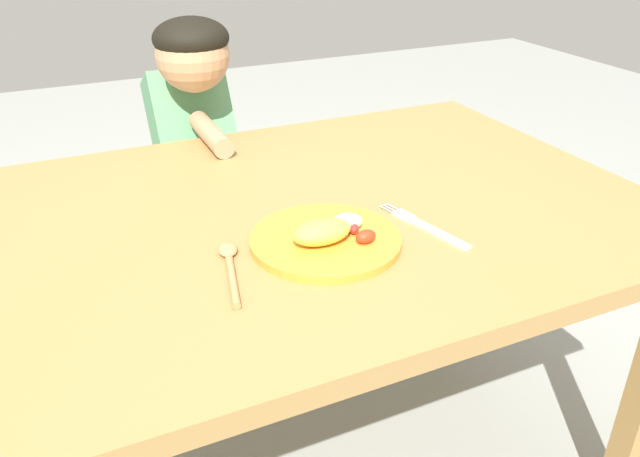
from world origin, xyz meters
TOP-DOWN VIEW (x-y plane):
  - dining_table at (0.00, 0.00)m, footprint 1.44×0.97m
  - plate at (-0.01, -0.16)m, footprint 0.27×0.27m
  - fork at (0.19, -0.18)m, footprint 0.07×0.22m
  - spoon at (-0.19, -0.16)m, footprint 0.07×0.20m
  - person at (-0.05, 0.64)m, footprint 0.21×0.47m

SIDE VIEW (x-z plane):
  - person at x=-0.05m, z-range 0.06..1.08m
  - dining_table at x=0.00m, z-range 0.29..1.02m
  - fork at x=0.19m, z-range 0.73..0.73m
  - spoon at x=-0.19m, z-range 0.73..0.74m
  - plate at x=-0.01m, z-range 0.71..0.77m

